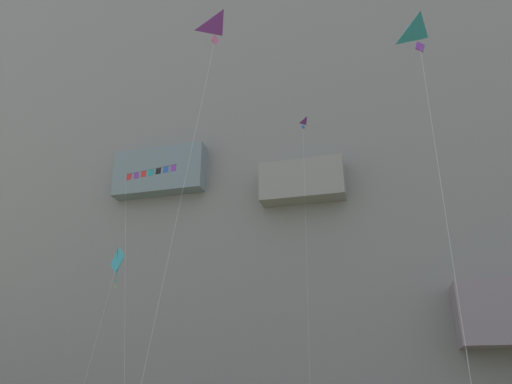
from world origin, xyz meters
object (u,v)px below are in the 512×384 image
(kite_banner_high_left, at_px, (149,183))
(kite_diamond_upper_mid, at_px, (117,264))
(kite_delta_low_right, at_px, (300,141))
(kite_delta_low_left, at_px, (221,47))
(kite_delta_high_center, at_px, (430,53))

(kite_banner_high_left, relative_size, kite_diamond_upper_mid, 1.24)
(kite_diamond_upper_mid, height_order, kite_delta_low_right, kite_delta_low_right)
(kite_banner_high_left, bearing_deg, kite_delta_low_left, -40.55)
(kite_delta_high_center, height_order, kite_delta_low_right, kite_delta_low_right)
(kite_diamond_upper_mid, relative_size, kite_delta_low_right, 0.51)
(kite_delta_high_center, bearing_deg, kite_delta_low_right, 110.75)
(kite_delta_low_right, bearing_deg, kite_diamond_upper_mid, -157.35)
(kite_diamond_upper_mid, bearing_deg, kite_delta_low_left, -44.98)
(kite_diamond_upper_mid, bearing_deg, kite_delta_high_center, -36.96)
(kite_delta_low_left, height_order, kite_delta_low_right, kite_delta_low_right)
(kite_delta_low_left, height_order, kite_delta_high_center, kite_delta_low_left)
(kite_delta_low_right, bearing_deg, kite_banner_high_left, -124.07)
(kite_delta_low_left, distance_m, kite_delta_low_right, 19.15)
(kite_delta_low_left, distance_m, kite_delta_high_center, 13.30)
(kite_banner_high_left, bearing_deg, kite_delta_low_right, 55.93)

